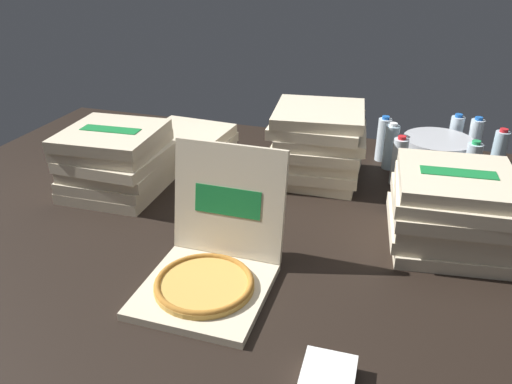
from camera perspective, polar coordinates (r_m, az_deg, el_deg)
name	(u,v)px	position (r m, az deg, el deg)	size (l,w,h in m)	color
ground_plane	(250,238)	(1.94, -0.66, -5.25)	(3.20, 2.40, 0.02)	black
open_pizza_box	(212,260)	(1.66, -5.00, -7.66)	(0.40, 0.48, 0.42)	beige
pizza_stack_right_near	(116,161)	(2.30, -15.59, 3.43)	(0.43, 0.43, 0.29)	beige
pizza_stack_left_far	(318,144)	(2.35, 7.00, 5.39)	(0.46, 0.45, 0.34)	beige
pizza_stack_center_far	(450,210)	(1.95, 21.10, -1.91)	(0.46, 0.46, 0.29)	beige
pizza_stack_right_mid	(188,145)	(2.62, -7.76, 5.34)	(0.42, 0.42, 0.15)	beige
ice_bucket	(436,155)	(2.59, 19.73, 4.00)	(0.33, 0.33, 0.17)	#B7BABF
water_bottle_0	(499,153)	(2.65, 25.80, 3.98)	(0.07, 0.07, 0.23)	silver
water_bottle_1	(455,137)	(2.78, 21.61, 5.82)	(0.07, 0.07, 0.23)	silver
water_bottle_2	(391,147)	(2.55, 15.03, 4.97)	(0.07, 0.07, 0.23)	silver
water_bottle_3	(471,166)	(2.44, 23.23, 2.68)	(0.07, 0.07, 0.23)	silver
water_bottle_4	(383,139)	(2.64, 14.23, 5.81)	(0.07, 0.07, 0.23)	white
water_bottle_5	(474,140)	(2.77, 23.52, 5.40)	(0.07, 0.07, 0.23)	white
water_bottle_6	(399,161)	(2.39, 15.89, 3.38)	(0.07, 0.07, 0.23)	white
napkin_pile	(328,377)	(1.38, 8.19, -20.00)	(0.14, 0.14, 0.05)	white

